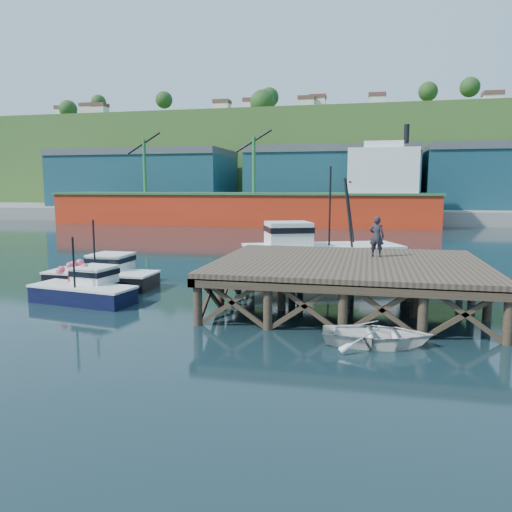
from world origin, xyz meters
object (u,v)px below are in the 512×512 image
(dinghy, at_px, (377,334))
(dockworker, at_px, (377,237))
(trawler, at_px, (318,250))
(boat_navy, at_px, (86,289))
(boat_black, at_px, (104,274))

(dinghy, xyz_separation_m, dockworker, (0.01, 7.34, 2.71))
(trawler, bearing_deg, dinghy, -98.48)
(dinghy, bearing_deg, dockworker, -3.36)
(boat_navy, xyz_separation_m, dinghy, (13.51, -3.77, -0.25))
(dinghy, bearing_deg, boat_navy, 71.16)
(boat_black, xyz_separation_m, dockworker, (14.61, -0.00, 2.41))
(boat_navy, bearing_deg, boat_black, 115.96)
(dockworker, bearing_deg, boat_navy, 28.55)
(boat_black, bearing_deg, boat_navy, -72.35)
(boat_black, distance_m, trawler, 13.52)
(trawler, distance_m, dinghy, 15.51)
(boat_navy, bearing_deg, dinghy, -6.46)
(boat_navy, relative_size, trawler, 0.50)
(trawler, distance_m, dockworker, 8.67)
(boat_black, bearing_deg, dockworker, 0.79)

